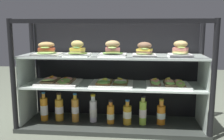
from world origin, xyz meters
The scene contains 23 objects.
ground_plane centered at (0.00, 0.00, -0.01)m, with size 6.00×6.00×0.02m, color #555B4C.
case_base_deck centered at (0.00, 0.00, 0.02)m, with size 1.53×0.43×0.04m, color #2F3430.
case_frame centered at (0.00, 0.11, 0.49)m, with size 1.53×0.43×0.89m.
riser_lower_tier centered at (0.00, 0.00, 0.19)m, with size 1.45×0.35×0.31m.
shelf_lower_glass centered at (0.00, 0.00, 0.36)m, with size 1.47×0.37×0.01m, color silver.
riser_upper_tier centered at (0.00, 0.00, 0.48)m, with size 1.45×0.35×0.23m.
shelf_upper_glass centered at (0.00, 0.00, 0.60)m, with size 1.47×0.37×0.01m, color silver.
plated_roll_sandwich_right_of_center centered at (-0.53, -0.03, 0.64)m, with size 0.20×0.20×0.11m.
plated_roll_sandwich_mid_left centered at (-0.27, -0.04, 0.64)m, with size 0.20×0.20×0.12m.
plated_roll_sandwich_mid_right centered at (0.01, -0.05, 0.64)m, with size 0.21×0.21×0.12m.
plated_roll_sandwich_far_right centered at (0.26, -0.01, 0.65)m, with size 0.18×0.18×0.11m.
plated_roll_sandwich_near_right_corner centered at (0.53, -0.03, 0.65)m, with size 0.17×0.17×0.12m.
open_sandwich_tray_center centered at (-0.44, -0.02, 0.38)m, with size 0.34×0.28×0.06m.
open_sandwich_tray_near_right_corner centered at (0.00, -0.01, 0.38)m, with size 0.34×0.28×0.06m.
open_sandwich_tray_mid_right centered at (0.45, -0.01, 0.38)m, with size 0.34×0.28×0.06m.
juice_bottle_tucked_behind centered at (-0.58, 0.00, 0.14)m, with size 0.06×0.06×0.25m.
juice_bottle_back_right centered at (-0.45, 0.01, 0.14)m, with size 0.07×0.07×0.24m.
juice_bottle_front_right_end centered at (-0.31, 0.00, 0.14)m, with size 0.06×0.06×0.24m.
juice_bottle_front_fourth centered at (-0.16, 0.01, 0.13)m, with size 0.06×0.06×0.24m.
juice_bottle_front_middle centered at (-0.01, -0.01, 0.12)m, with size 0.06×0.06×0.20m.
juice_bottle_back_left centered at (0.13, -0.02, 0.12)m, with size 0.07×0.07×0.21m.
juice_bottle_near_post centered at (0.25, -0.01, 0.14)m, with size 0.06×0.06×0.24m.
juice_bottle_back_center centered at (0.40, 0.01, 0.12)m, with size 0.07×0.07×0.21m.
Camera 1 is at (0.20, -2.04, 0.84)m, focal length 41.33 mm.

